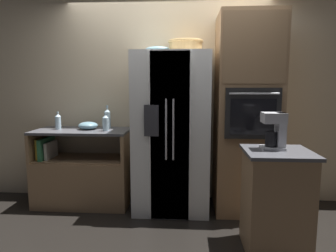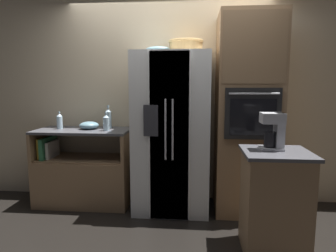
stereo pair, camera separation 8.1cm
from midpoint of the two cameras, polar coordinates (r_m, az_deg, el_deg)
The scene contains 13 objects.
ground_plane at distance 3.72m, azimuth -1.21°, elevation -15.64°, with size 20.00×20.00×0.00m, color black.
wall_back at distance 3.86m, azimuth -0.67°, elevation 6.63°, with size 12.00×0.06×2.80m.
counter_left at distance 3.95m, azimuth -16.46°, elevation -9.23°, with size 1.14×0.57×0.94m.
refrigerator at distance 3.52m, azimuth 0.04°, elevation -1.30°, with size 0.87×0.73×1.85m.
wall_oven at distance 3.56m, azimuth 14.08°, elevation 2.04°, with size 0.70×0.71×2.27m.
island_counter at distance 2.89m, azimuth 19.03°, elevation -13.33°, with size 0.57×0.55×0.92m.
wicker_basket at distance 3.58m, azimuth 2.69°, elevation 14.96°, with size 0.40×0.40×0.15m.
fruit_bowl at distance 3.59m, azimuth -2.58°, elevation 14.29°, with size 0.30×0.30×0.08m.
bottle_tall at distance 3.94m, azimuth -20.76°, elevation 0.85°, with size 0.07×0.07×0.22m.
bottle_short at distance 3.63m, azimuth -12.43°, elevation 0.65°, with size 0.07×0.07×0.22m.
bottle_wide at distance 3.82m, azimuth -12.05°, elevation 1.44°, with size 0.08×0.08×0.29m.
mixing_bowl at distance 3.82m, azimuth -15.58°, elevation 0.08°, with size 0.24×0.24×0.09m.
coffee_maker at distance 2.78m, azimuth 19.04°, elevation -0.60°, with size 0.19×0.17×0.33m.
Camera 1 is at (0.27, -3.40, 1.49)m, focal length 32.00 mm.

